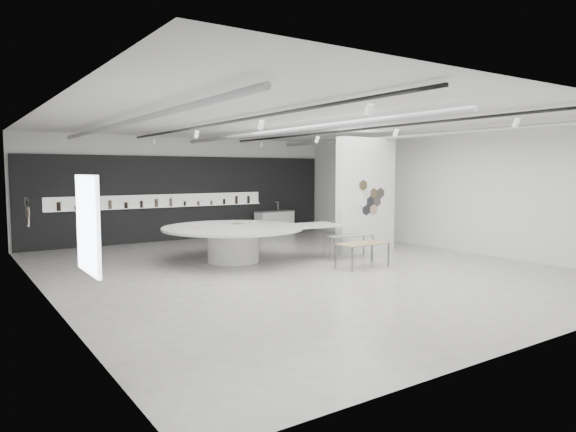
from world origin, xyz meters
TOP-DOWN VIEW (x-y plane):
  - room at (-0.09, -0.00)m, footprint 12.02×14.02m
  - back_wall_display at (-0.08, 6.93)m, footprint 11.80×0.27m
  - partition_column at (3.50, 1.00)m, footprint 2.20×0.38m
  - display_island at (-0.84, 1.61)m, footprint 5.20×4.27m
  - sample_table_wood at (1.53, -1.02)m, footprint 1.42×0.74m
  - sample_table_stone at (2.16, 0.28)m, footprint 1.50×1.05m
  - kitchen_counter at (3.58, 6.52)m, footprint 1.68×0.75m

SIDE VIEW (x-z plane):
  - kitchen_counter at x=3.58m, z-range -0.18..1.11m
  - sample_table_wood at x=1.53m, z-range 0.28..0.93m
  - sample_table_stone at x=2.16m, z-range 0.29..0.99m
  - display_island at x=-0.84m, z-range 0.15..1.16m
  - back_wall_display at x=-0.08m, z-range -0.01..3.09m
  - partition_column at x=3.50m, z-range 0.00..3.60m
  - room at x=-0.09m, z-range 0.16..3.98m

